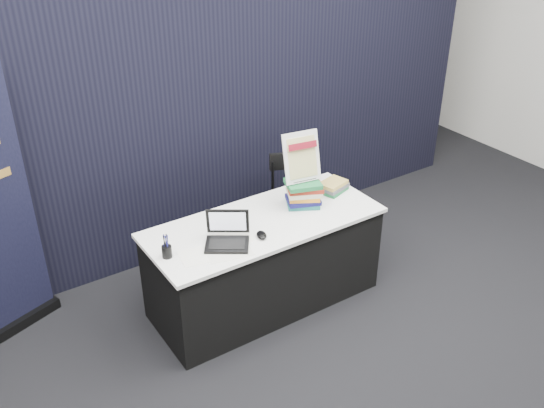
{
  "coord_description": "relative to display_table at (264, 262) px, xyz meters",
  "views": [
    {
      "loc": [
        -2.09,
        -2.71,
        3.09
      ],
      "look_at": [
        0.07,
        0.55,
        0.87
      ],
      "focal_mm": 40.0,
      "sensor_mm": 36.0,
      "label": 1
    }
  ],
  "objects": [
    {
      "name": "brochure_mid",
      "position": [
        -0.42,
        -0.21,
        0.38
      ],
      "size": [
        0.35,
        0.28,
        0.0
      ],
      "primitive_type": "cube",
      "rotation": [
        0.0,
        0.0,
        -0.21
      ],
      "color": "silver",
      "rests_on": "display_table"
    },
    {
      "name": "drape_partition",
      "position": [
        0.0,
        1.05,
        0.82
      ],
      "size": [
        6.0,
        0.08,
        2.4
      ],
      "primitive_type": "cube",
      "color": "black",
      "rests_on": "floor"
    },
    {
      "name": "book_stack_tall",
      "position": [
        0.38,
        0.03,
        0.48
      ],
      "size": [
        0.31,
        0.28,
        0.21
      ],
      "rotation": [
        0.0,
        0.0,
        -0.42
      ],
      "color": "#19625C",
      "rests_on": "display_table"
    },
    {
      "name": "floor",
      "position": [
        0.0,
        -0.55,
        -0.38
      ],
      "size": [
        8.0,
        8.0,
        0.0
      ],
      "primitive_type": "plane",
      "color": "black",
      "rests_on": "ground"
    },
    {
      "name": "stacking_chair",
      "position": [
        0.69,
        0.47,
        0.12
      ],
      "size": [
        0.53,
        0.55,
        0.9
      ],
      "rotation": [
        0.0,
        0.0,
        -0.4
      ],
      "color": "black",
      "rests_on": "floor"
    },
    {
      "name": "brochure_left",
      "position": [
        -0.6,
        -0.14,
        0.38
      ],
      "size": [
        0.33,
        0.26,
        0.0
      ],
      "primitive_type": "cube",
      "rotation": [
        0.0,
        0.0,
        -0.16
      ],
      "color": "white",
      "rests_on": "display_table"
    },
    {
      "name": "wall_back",
      "position": [
        0.0,
        3.45,
        1.37
      ],
      "size": [
        8.0,
        0.02,
        3.5
      ],
      "primitive_type": "cube",
      "color": "beige",
      "rests_on": "floor"
    },
    {
      "name": "pen_cup",
      "position": [
        -0.81,
        -0.04,
        0.42
      ],
      "size": [
        0.09,
        0.09,
        0.09
      ],
      "primitive_type": "cylinder",
      "rotation": [
        0.0,
        0.0,
        -0.34
      ],
      "color": "black",
      "rests_on": "display_table"
    },
    {
      "name": "brochure_right",
      "position": [
        -0.33,
        -0.08,
        0.38
      ],
      "size": [
        0.32,
        0.25,
        0.0
      ],
      "primitive_type": "cube",
      "rotation": [
        0.0,
        0.0,
        -0.14
      ],
      "color": "white",
      "rests_on": "display_table"
    },
    {
      "name": "display_table",
      "position": [
        0.0,
        0.0,
        0.0
      ],
      "size": [
        1.8,
        0.75,
        0.75
      ],
      "color": "black",
      "rests_on": "floor"
    },
    {
      "name": "mouse",
      "position": [
        -0.14,
        -0.18,
        0.39
      ],
      "size": [
        0.1,
        0.13,
        0.04
      ],
      "primitive_type": "ellipsoid",
      "rotation": [
        0.0,
        0.0,
        -0.34
      ],
      "color": "black",
      "rests_on": "display_table"
    },
    {
      "name": "book_stack_short",
      "position": [
        0.72,
        0.09,
        0.42
      ],
      "size": [
        0.24,
        0.2,
        0.09
      ],
      "rotation": [
        0.0,
        0.0,
        0.22
      ],
      "color": "#1C6A38",
      "rests_on": "display_table"
    },
    {
      "name": "info_sign",
      "position": [
        0.38,
        0.06,
        0.77
      ],
      "size": [
        0.31,
        0.17,
        0.4
      ],
      "rotation": [
        0.0,
        0.0,
        -0.16
      ],
      "color": "black",
      "rests_on": "book_stack_tall"
    },
    {
      "name": "laptop",
      "position": [
        -0.4,
        -0.1,
        0.43
      ],
      "size": [
        0.37,
        0.39,
        0.23
      ],
      "rotation": [
        0.0,
        0.0,
        -0.59
      ],
      "color": "black",
      "rests_on": "display_table"
    }
  ]
}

